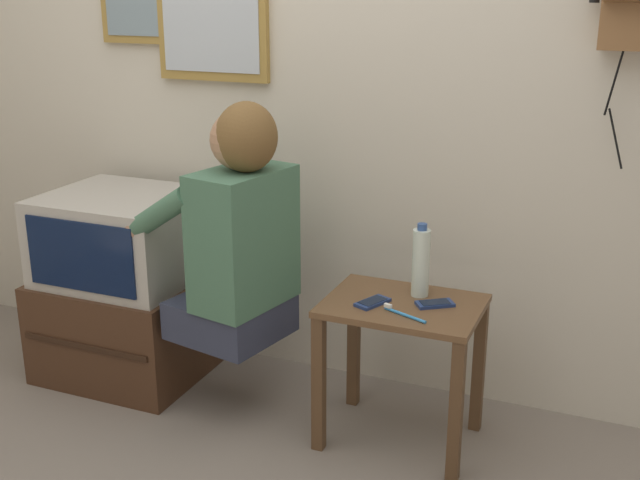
{
  "coord_description": "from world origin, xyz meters",
  "views": [
    {
      "loc": [
        1.14,
        -1.66,
        1.55
      ],
      "look_at": [
        0.15,
        0.69,
        0.72
      ],
      "focal_mm": 45.0,
      "sensor_mm": 36.0,
      "label": 1
    }
  ],
  "objects_px": {
    "cell_phone_held": "(373,302)",
    "cell_phone_spare": "(435,304)",
    "television": "(123,237)",
    "water_bottle": "(421,262)",
    "toothbrush": "(402,313)",
    "person": "(237,231)"
  },
  "relations": [
    {
      "from": "cell_phone_held",
      "to": "toothbrush",
      "type": "relative_size",
      "value": 0.86
    },
    {
      "from": "cell_phone_spare",
      "to": "water_bottle",
      "type": "relative_size",
      "value": 0.53
    },
    {
      "from": "television",
      "to": "toothbrush",
      "type": "bearing_deg",
      "value": -8.25
    },
    {
      "from": "person",
      "to": "cell_phone_spare",
      "type": "distance_m",
      "value": 0.73
    },
    {
      "from": "cell_phone_held",
      "to": "toothbrush",
      "type": "height_order",
      "value": "toothbrush"
    },
    {
      "from": "person",
      "to": "water_bottle",
      "type": "height_order",
      "value": "person"
    },
    {
      "from": "television",
      "to": "cell_phone_held",
      "type": "height_order",
      "value": "television"
    },
    {
      "from": "television",
      "to": "toothbrush",
      "type": "height_order",
      "value": "television"
    },
    {
      "from": "cell_phone_held",
      "to": "toothbrush",
      "type": "bearing_deg",
      "value": -1.04
    },
    {
      "from": "television",
      "to": "water_bottle",
      "type": "distance_m",
      "value": 1.21
    },
    {
      "from": "cell_phone_held",
      "to": "water_bottle",
      "type": "xyz_separation_m",
      "value": [
        0.12,
        0.14,
        0.11
      ]
    },
    {
      "from": "person",
      "to": "cell_phone_held",
      "type": "height_order",
      "value": "person"
    },
    {
      "from": "water_bottle",
      "to": "toothbrush",
      "type": "height_order",
      "value": "water_bottle"
    },
    {
      "from": "cell_phone_held",
      "to": "cell_phone_spare",
      "type": "relative_size",
      "value": 1.01
    },
    {
      "from": "person",
      "to": "cell_phone_held",
      "type": "bearing_deg",
      "value": -76.9
    },
    {
      "from": "cell_phone_held",
      "to": "television",
      "type": "bearing_deg",
      "value": -163.16
    },
    {
      "from": "water_bottle",
      "to": "cell_phone_spare",
      "type": "bearing_deg",
      "value": -43.12
    },
    {
      "from": "toothbrush",
      "to": "cell_phone_spare",
      "type": "bearing_deg",
      "value": -10.67
    },
    {
      "from": "person",
      "to": "cell_phone_held",
      "type": "xyz_separation_m",
      "value": [
        0.5,
        0.01,
        -0.19
      ]
    },
    {
      "from": "toothbrush",
      "to": "person",
      "type": "bearing_deg",
      "value": 108.09
    },
    {
      "from": "cell_phone_spare",
      "to": "toothbrush",
      "type": "xyz_separation_m",
      "value": [
        -0.08,
        -0.12,
        0.0
      ]
    },
    {
      "from": "cell_phone_spare",
      "to": "television",
      "type": "bearing_deg",
      "value": -127.8
    }
  ]
}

